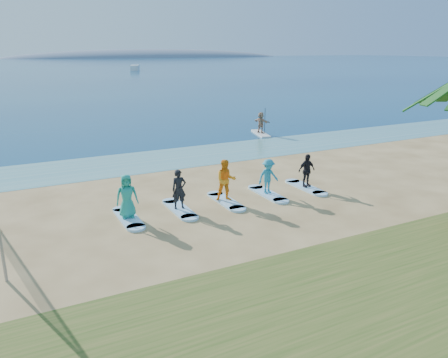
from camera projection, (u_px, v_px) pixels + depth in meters
name	position (u px, v px, depth m)	size (l,w,h in m)	color
ground	(271.00, 215.00, 17.25)	(600.00, 600.00, 0.00)	tan
shallow_water	(175.00, 158.00, 26.19)	(600.00, 600.00, 0.00)	teal
ocean	(22.00, 67.00, 153.52)	(600.00, 600.00, 0.00)	navy
island_ridge	(154.00, 57.00, 314.36)	(220.00, 56.00, 18.00)	slate
paddleboard	(261.00, 134.00, 33.37)	(0.70, 3.00, 0.12)	silver
paddleboarder	(261.00, 122.00, 33.13)	(1.47, 0.47, 1.59)	tan
boat_offshore_b	(135.00, 70.00, 129.24)	(2.21, 5.36, 1.50)	silver
surfboard_0	(128.00, 218.00, 16.82)	(0.70, 2.20, 0.09)	#A3D7FD
student_0	(127.00, 196.00, 16.56)	(0.83, 0.54, 1.70)	teal
surfboard_1	(180.00, 209.00, 17.75)	(0.70, 2.20, 0.09)	#A3D7FD
student_1	(179.00, 189.00, 17.50)	(0.59, 0.39, 1.61)	black
surfboard_2	(226.00, 201.00, 18.68)	(0.70, 2.20, 0.09)	#A3D7FD
student_2	(226.00, 180.00, 18.41)	(0.87, 0.67, 1.78)	orange
surfboard_3	(268.00, 194.00, 19.60)	(0.70, 2.20, 0.09)	#A3D7FD
student_3	(268.00, 176.00, 19.37)	(1.01, 0.58, 1.56)	teal
surfboard_4	(306.00, 187.00, 20.53)	(0.70, 2.20, 0.09)	#A3D7FD
student_4	(307.00, 170.00, 20.30)	(0.91, 0.38, 1.56)	black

